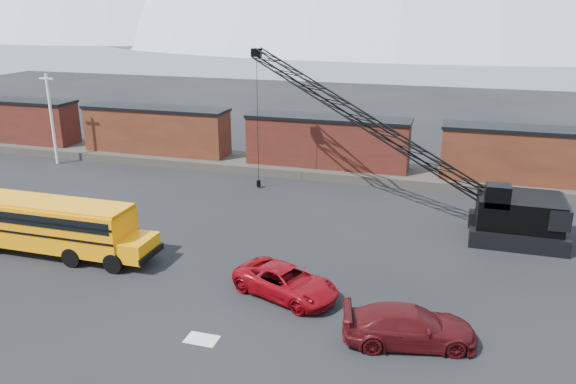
# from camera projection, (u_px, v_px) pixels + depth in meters

# --- Properties ---
(ground) EXTENTS (160.00, 160.00, 0.00)m
(ground) POSITION_uv_depth(u_px,v_px,m) (227.00, 294.00, 27.79)
(ground) COLOR black
(ground) RESTS_ON ground
(gravel_berm) EXTENTS (120.00, 5.00, 0.70)m
(gravel_berm) POSITION_uv_depth(u_px,v_px,m) (327.00, 169.00, 47.66)
(gravel_berm) COLOR #47413A
(gravel_berm) RESTS_ON ground
(boxcar_west_far) EXTENTS (13.70, 3.10, 4.17)m
(boxcar_west_far) POSITION_uv_depth(u_px,v_px,m) (13.00, 120.00, 55.62)
(boxcar_west_far) COLOR #531917
(boxcar_west_far) RESTS_ON gravel_berm
(boxcar_west_near) EXTENTS (13.70, 3.10, 4.17)m
(boxcar_west_near) POSITION_uv_depth(u_px,v_px,m) (157.00, 130.00, 51.26)
(boxcar_west_near) COLOR #401C12
(boxcar_west_near) RESTS_ON gravel_berm
(boxcar_mid) EXTENTS (13.70, 3.10, 4.17)m
(boxcar_mid) POSITION_uv_depth(u_px,v_px,m) (327.00, 141.00, 46.90)
(boxcar_mid) COLOR #531917
(boxcar_mid) RESTS_ON gravel_berm
(boxcar_east_near) EXTENTS (13.70, 3.10, 4.17)m
(boxcar_east_near) POSITION_uv_depth(u_px,v_px,m) (533.00, 155.00, 42.54)
(boxcar_east_near) COLOR #401C12
(boxcar_east_near) RESTS_ON gravel_berm
(utility_pole) EXTENTS (1.40, 0.24, 8.00)m
(utility_pole) POSITION_uv_depth(u_px,v_px,m) (52.00, 118.00, 49.37)
(utility_pole) COLOR silver
(utility_pole) RESTS_ON ground
(snow_patch) EXTENTS (1.40, 0.90, 0.02)m
(snow_patch) POSITION_uv_depth(u_px,v_px,m) (202.00, 339.00, 24.01)
(snow_patch) COLOR silver
(snow_patch) RESTS_ON ground
(school_bus) EXTENTS (11.65, 2.65, 3.19)m
(school_bus) POSITION_uv_depth(u_px,v_px,m) (54.00, 225.00, 31.69)
(school_bus) COLOR orange
(school_bus) RESTS_ON ground
(red_pickup) EXTENTS (5.95, 4.27, 1.51)m
(red_pickup) POSITION_uv_depth(u_px,v_px,m) (286.00, 282.00, 27.40)
(red_pickup) COLOR maroon
(red_pickup) RESTS_ON ground
(maroon_suv) EXTENTS (5.96, 3.46, 1.62)m
(maroon_suv) POSITION_uv_depth(u_px,v_px,m) (409.00, 326.00, 23.53)
(maroon_suv) COLOR #470C10
(maroon_suv) RESTS_ON ground
(crawler_crane) EXTENTS (21.68, 7.76, 10.83)m
(crawler_crane) POSITION_uv_depth(u_px,v_px,m) (367.00, 122.00, 37.28)
(crawler_crane) COLOR black
(crawler_crane) RESTS_ON ground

